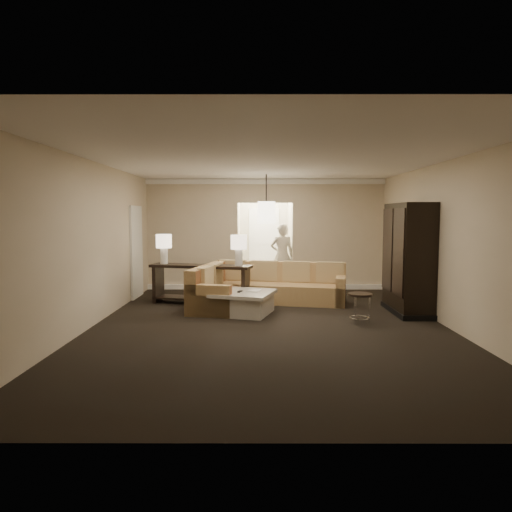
{
  "coord_description": "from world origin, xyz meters",
  "views": [
    {
      "loc": [
        -0.2,
        -7.6,
        1.86
      ],
      "look_at": [
        -0.23,
        1.2,
        1.09
      ],
      "focal_mm": 32.0,
      "sensor_mm": 36.0,
      "label": 1
    }
  ],
  "objects_px": {
    "sectional_sofa": "(259,288)",
    "console_table": "(201,281)",
    "person": "(282,252)",
    "coffee_table": "(243,302)",
    "drink_table": "(360,302)",
    "armoire": "(408,261)"
  },
  "relations": [
    {
      "from": "coffee_table",
      "to": "person",
      "type": "distance_m",
      "value": 3.5
    },
    {
      "from": "sectional_sofa",
      "to": "console_table",
      "type": "height_order",
      "value": "sectional_sofa"
    },
    {
      "from": "armoire",
      "to": "sectional_sofa",
      "type": "bearing_deg",
      "value": 163.28
    },
    {
      "from": "armoire",
      "to": "drink_table",
      "type": "distance_m",
      "value": 1.53
    },
    {
      "from": "sectional_sofa",
      "to": "console_table",
      "type": "relative_size",
      "value": 1.49
    },
    {
      "from": "sectional_sofa",
      "to": "drink_table",
      "type": "height_order",
      "value": "sectional_sofa"
    },
    {
      "from": "console_table",
      "to": "person",
      "type": "xyz_separation_m",
      "value": [
        1.85,
        2.3,
        0.43
      ]
    },
    {
      "from": "drink_table",
      "to": "person",
      "type": "xyz_separation_m",
      "value": [
        -1.14,
        4.06,
        0.55
      ]
    },
    {
      "from": "person",
      "to": "coffee_table",
      "type": "bearing_deg",
      "value": 74.46
    },
    {
      "from": "console_table",
      "to": "drink_table",
      "type": "bearing_deg",
      "value": -17.23
    },
    {
      "from": "console_table",
      "to": "drink_table",
      "type": "relative_size",
      "value": 4.23
    },
    {
      "from": "person",
      "to": "armoire",
      "type": "bearing_deg",
      "value": 124.97
    },
    {
      "from": "armoire",
      "to": "console_table",
      "type": "bearing_deg",
      "value": 167.62
    },
    {
      "from": "coffee_table",
      "to": "armoire",
      "type": "xyz_separation_m",
      "value": [
        3.16,
        0.1,
        0.79
      ]
    },
    {
      "from": "coffee_table",
      "to": "person",
      "type": "bearing_deg",
      "value": 74.5
    },
    {
      "from": "armoire",
      "to": "person",
      "type": "height_order",
      "value": "armoire"
    },
    {
      "from": "drink_table",
      "to": "console_table",
      "type": "bearing_deg",
      "value": 149.58
    },
    {
      "from": "sectional_sofa",
      "to": "console_table",
      "type": "distance_m",
      "value": 1.24
    },
    {
      "from": "coffee_table",
      "to": "drink_table",
      "type": "bearing_deg",
      "value": -20.2
    },
    {
      "from": "console_table",
      "to": "armoire",
      "type": "relative_size",
      "value": 1.05
    },
    {
      "from": "armoire",
      "to": "drink_table",
      "type": "xyz_separation_m",
      "value": [
        -1.1,
        -0.86,
        -0.64
      ]
    },
    {
      "from": "drink_table",
      "to": "person",
      "type": "relative_size",
      "value": 0.28
    }
  ]
}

